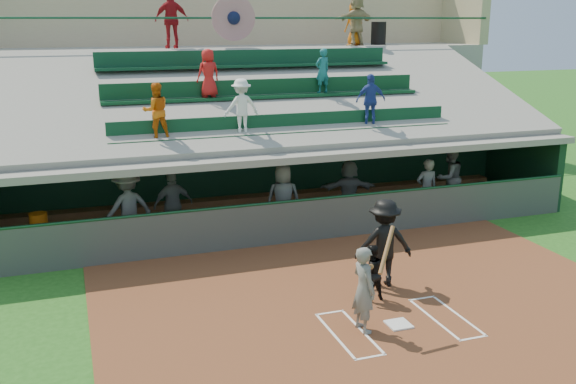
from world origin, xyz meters
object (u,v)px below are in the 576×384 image
object	(u,v)px
home_plate	(399,324)
water_cooler	(39,222)
white_table	(38,243)
catcher	(371,273)
batter_at_plate	(364,289)
trash_bin	(378,33)

from	to	relation	value
home_plate	water_cooler	world-z (taller)	water_cooler
white_table	catcher	bearing A→B (deg)	-47.18
home_plate	batter_at_plate	bearing A→B (deg)	176.27
batter_at_plate	catcher	distance (m)	1.37
home_plate	trash_bin	size ratio (longest dim) A/B	0.50
batter_at_plate	white_table	world-z (taller)	batter_at_plate
water_cooler	trash_bin	size ratio (longest dim) A/B	0.49
batter_at_plate	water_cooler	distance (m)	8.30
batter_at_plate	white_table	distance (m)	8.37
home_plate	catcher	size ratio (longest dim) A/B	0.36
catcher	trash_bin	bearing A→B (deg)	-123.79
catcher	trash_bin	xyz separation A→B (m)	(6.14, 12.16, 4.42)
water_cooler	trash_bin	xyz separation A→B (m)	(12.55, 7.29, 4.15)
trash_bin	water_cooler	bearing A→B (deg)	-149.85
water_cooler	trash_bin	distance (m)	15.09
batter_at_plate	trash_bin	xyz separation A→B (m)	(6.85, 13.32, 4.19)
home_plate	catcher	world-z (taller)	catcher
trash_bin	batter_at_plate	bearing A→B (deg)	-117.21
home_plate	batter_at_plate	xyz separation A→B (m)	(-0.72, 0.05, 0.81)
catcher	white_table	xyz separation A→B (m)	(-6.48, 4.89, -0.26)
trash_bin	white_table	bearing A→B (deg)	-150.04
home_plate	trash_bin	distance (m)	15.53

